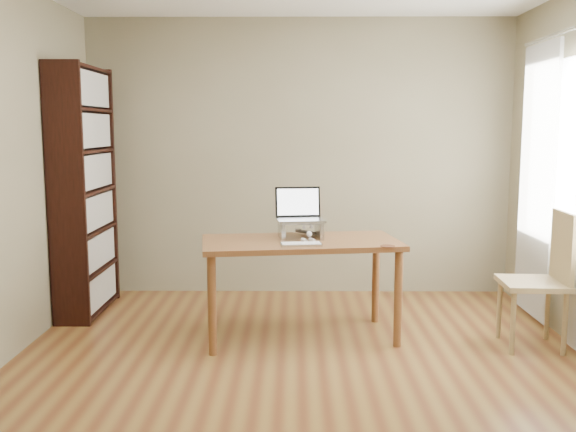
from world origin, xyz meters
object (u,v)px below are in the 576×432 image
at_px(bookshelf, 85,191).
at_px(cat, 302,230).
at_px(desk, 301,252).
at_px(chair, 544,274).
at_px(keyboard, 301,244).
at_px(laptop, 300,212).

xyz_separation_m(bookshelf, cat, (1.84, -0.57, -0.24)).
xyz_separation_m(desk, chair, (1.75, -0.20, -0.12)).
xyz_separation_m(keyboard, chair, (1.75, 0.02, -0.22)).
relative_size(keyboard, cat, 0.65).
distance_m(bookshelf, cat, 1.95).
height_order(bookshelf, chair, bookshelf).
height_order(bookshelf, keyboard, bookshelf).
xyz_separation_m(desk, laptop, (0.00, 0.14, 0.29)).
bearing_deg(cat, chair, -27.35).
relative_size(bookshelf, keyboard, 6.84).
bearing_deg(keyboard, chair, -5.88).
bearing_deg(chair, laptop, 171.77).
bearing_deg(laptop, keyboard, -97.96).
xyz_separation_m(bookshelf, keyboard, (1.83, -0.90, -0.29)).
distance_m(keyboard, cat, 0.33).
bearing_deg(bookshelf, chair, -13.91).
relative_size(bookshelf, desk, 1.36).
height_order(bookshelf, laptop, bookshelf).
height_order(laptop, chair, laptop).
distance_m(laptop, keyboard, 0.41).
bearing_deg(cat, bookshelf, 145.63).
bearing_deg(laptop, bookshelf, 155.41).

